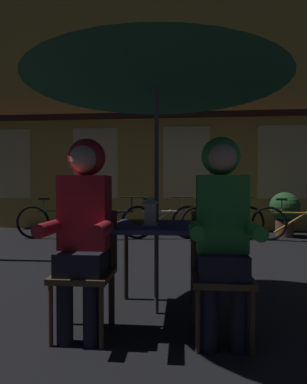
# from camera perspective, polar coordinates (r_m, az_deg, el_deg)

# --- Properties ---
(ground_plane) EXTENTS (60.00, 60.00, 0.00)m
(ground_plane) POSITION_cam_1_polar(r_m,az_deg,el_deg) (2.87, 0.53, -20.52)
(ground_plane) COLOR black
(cafe_table) EXTENTS (0.72, 0.72, 0.74)m
(cafe_table) POSITION_cam_1_polar(r_m,az_deg,el_deg) (2.70, 0.53, -7.83)
(cafe_table) COLOR navy
(cafe_table) RESTS_ON ground_plane
(patio_umbrella) EXTENTS (2.10, 2.10, 2.31)m
(patio_umbrella) POSITION_cam_1_polar(r_m,az_deg,el_deg) (2.85, 0.53, 21.69)
(patio_umbrella) COLOR #4C4C51
(patio_umbrella) RESTS_ON ground_plane
(lantern) EXTENTS (0.11, 0.11, 0.23)m
(lantern) POSITION_cam_1_polar(r_m,az_deg,el_deg) (2.60, -0.51, -3.23)
(lantern) COLOR white
(lantern) RESTS_ON cafe_table
(chair_left) EXTENTS (0.40, 0.40, 0.87)m
(chair_left) POSITION_cam_1_polar(r_m,az_deg,el_deg) (2.46, -11.68, -12.29)
(chair_left) COLOR #513823
(chair_left) RESTS_ON ground_plane
(chair_right) EXTENTS (0.40, 0.40, 0.87)m
(chair_right) POSITION_cam_1_polar(r_m,az_deg,el_deg) (2.37, 11.71, -12.78)
(chair_right) COLOR #513823
(chair_right) RESTS_ON ground_plane
(person_left_hooded) EXTENTS (0.45, 0.56, 1.40)m
(person_left_hooded) POSITION_cam_1_polar(r_m,az_deg,el_deg) (2.35, -12.12, -4.10)
(person_left_hooded) COLOR black
(person_left_hooded) RESTS_ON ground_plane
(person_right_hooded) EXTENTS (0.45, 0.56, 1.40)m
(person_right_hooded) POSITION_cam_1_polar(r_m,az_deg,el_deg) (2.26, 11.91, -4.30)
(person_right_hooded) COLOR black
(person_right_hooded) RESTS_ON ground_plane
(shopfront_building) EXTENTS (10.00, 0.93, 6.20)m
(shopfront_building) POSITION_cam_1_polar(r_m,az_deg,el_deg) (8.37, -2.05, 15.23)
(shopfront_building) COLOR gold
(shopfront_building) RESTS_ON ground_plane
(bicycle_nearest) EXTENTS (1.68, 0.20, 0.84)m
(bicycle_nearest) POSITION_cam_1_polar(r_m,az_deg,el_deg) (6.73, -16.38, -4.95)
(bicycle_nearest) COLOR black
(bicycle_nearest) RESTS_ON ground_plane
(bicycle_second) EXTENTS (1.67, 0.32, 0.84)m
(bicycle_second) POSITION_cam_1_polar(r_m,az_deg,el_deg) (6.44, -7.34, -5.20)
(bicycle_second) COLOR black
(bicycle_second) RESTS_ON ground_plane
(bicycle_third) EXTENTS (1.68, 0.21, 0.84)m
(bicycle_third) POSITION_cam_1_polar(r_m,az_deg,el_deg) (6.45, 1.57, -5.17)
(bicycle_third) COLOR black
(bicycle_third) RESTS_ON ground_plane
(bicycle_fourth) EXTENTS (1.66, 0.37, 0.84)m
(bicycle_fourth) POSITION_cam_1_polar(r_m,az_deg,el_deg) (6.44, 12.06, -5.20)
(bicycle_fourth) COLOR black
(bicycle_fourth) RESTS_ON ground_plane
(bicycle_fifth) EXTENTS (1.65, 0.44, 0.84)m
(bicycle_fifth) POSITION_cam_1_polar(r_m,az_deg,el_deg) (6.67, 23.99, -5.06)
(bicycle_fifth) COLOR black
(bicycle_fifth) RESTS_ON ground_plane
(book) EXTENTS (0.22, 0.17, 0.02)m
(book) POSITION_cam_1_polar(r_m,az_deg,el_deg) (2.77, -1.32, -5.22)
(book) COLOR olive
(book) RESTS_ON cafe_table
(potted_plant) EXTENTS (0.60, 0.60, 0.92)m
(potted_plant) POSITION_cam_1_polar(r_m,az_deg,el_deg) (7.23, 22.02, -3.00)
(potted_plant) COLOR brown
(potted_plant) RESTS_ON ground_plane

